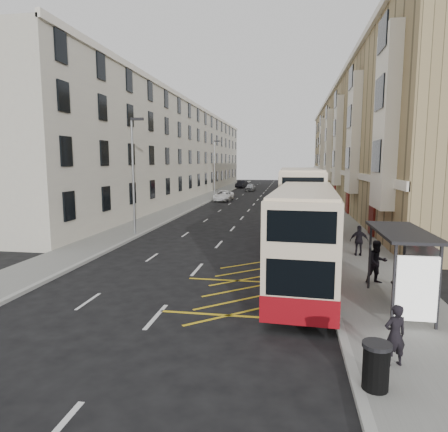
% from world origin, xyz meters
% --- Properties ---
extents(ground, '(200.00, 200.00, 0.00)m').
position_xyz_m(ground, '(0.00, 0.00, 0.00)').
color(ground, black).
rests_on(ground, ground).
extents(pavement_right, '(4.00, 120.00, 0.15)m').
position_xyz_m(pavement_right, '(8.00, 30.00, 0.07)').
color(pavement_right, slate).
rests_on(pavement_right, ground).
extents(pavement_left, '(3.00, 120.00, 0.15)m').
position_xyz_m(pavement_left, '(-7.50, 30.00, 0.07)').
color(pavement_left, slate).
rests_on(pavement_left, ground).
extents(kerb_right, '(0.25, 120.00, 0.15)m').
position_xyz_m(kerb_right, '(6.00, 30.00, 0.07)').
color(kerb_right, '#9A9B95').
rests_on(kerb_right, ground).
extents(kerb_left, '(0.25, 120.00, 0.15)m').
position_xyz_m(kerb_left, '(-6.00, 30.00, 0.07)').
color(kerb_left, '#9A9B95').
rests_on(kerb_left, ground).
extents(road_markings, '(10.00, 110.00, 0.01)m').
position_xyz_m(road_markings, '(0.00, 45.00, 0.01)').
color(road_markings, silver).
rests_on(road_markings, ground).
extents(terrace_right, '(10.75, 79.00, 15.25)m').
position_xyz_m(terrace_right, '(14.88, 45.38, 7.52)').
color(terrace_right, tan).
rests_on(terrace_right, ground).
extents(terrace_left, '(9.18, 79.00, 13.25)m').
position_xyz_m(terrace_left, '(-13.43, 45.50, 6.52)').
color(terrace_left, beige).
rests_on(terrace_left, ground).
extents(bus_shelter, '(1.65, 4.25, 2.70)m').
position_xyz_m(bus_shelter, '(8.34, -0.39, 2.14)').
color(bus_shelter, black).
rests_on(bus_shelter, pavement_right).
extents(guard_railing, '(0.06, 6.56, 1.01)m').
position_xyz_m(guard_railing, '(6.25, 5.75, 0.86)').
color(guard_railing, red).
rests_on(guard_railing, pavement_right).
extents(street_lamp_near, '(0.93, 0.18, 8.00)m').
position_xyz_m(street_lamp_near, '(-6.35, 12.00, 4.64)').
color(street_lamp_near, gray).
rests_on(street_lamp_near, pavement_left).
extents(street_lamp_far, '(0.93, 0.18, 8.00)m').
position_xyz_m(street_lamp_far, '(-6.35, 42.00, 4.64)').
color(street_lamp_far, gray).
rests_on(street_lamp_far, pavement_left).
extents(double_decker_front, '(2.94, 10.45, 4.12)m').
position_xyz_m(double_decker_front, '(5.00, 2.40, 2.10)').
color(double_decker_front, beige).
rests_on(double_decker_front, ground).
extents(double_decker_rear, '(2.81, 11.83, 4.71)m').
position_xyz_m(double_decker_rear, '(5.00, 14.04, 2.40)').
color(double_decker_rear, beige).
rests_on(double_decker_rear, ground).
extents(litter_bin, '(0.65, 0.65, 1.07)m').
position_xyz_m(litter_bin, '(6.35, -5.56, 0.71)').
color(litter_bin, black).
rests_on(litter_bin, pavement_right).
extents(pedestrian_near, '(0.66, 0.54, 1.57)m').
position_xyz_m(pedestrian_near, '(7.02, -4.37, 0.93)').
color(pedestrian_near, black).
rests_on(pedestrian_near, pavement_right).
extents(pedestrian_mid, '(1.06, 0.94, 1.81)m').
position_xyz_m(pedestrian_mid, '(8.00, 2.64, 1.06)').
color(pedestrian_mid, black).
rests_on(pedestrian_mid, pavement_right).
extents(pedestrian_far, '(0.97, 0.41, 1.65)m').
position_xyz_m(pedestrian_far, '(8.10, 7.66, 0.97)').
color(pedestrian_far, black).
rests_on(pedestrian_far, pavement_right).
extents(white_van, '(2.28, 4.94, 1.37)m').
position_xyz_m(white_van, '(-4.38, 37.78, 0.69)').
color(white_van, white).
rests_on(white_van, ground).
extents(car_silver, '(1.70, 3.90, 1.31)m').
position_xyz_m(car_silver, '(-2.69, 56.53, 0.65)').
color(car_silver, '#B2B6BA').
rests_on(car_silver, ground).
extents(car_dark, '(2.25, 4.56, 1.44)m').
position_xyz_m(car_dark, '(-5.20, 64.53, 0.72)').
color(car_dark, black).
rests_on(car_dark, ground).
extents(car_red, '(2.50, 4.69, 1.29)m').
position_xyz_m(car_red, '(4.78, 60.78, 0.65)').
color(car_red, '#AE1628').
rests_on(car_red, ground).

